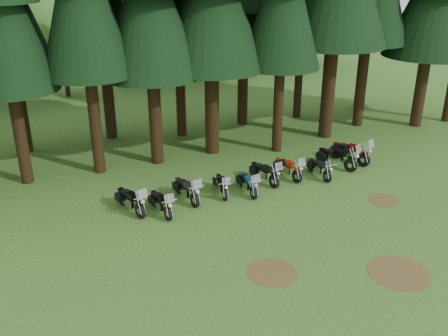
% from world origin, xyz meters
% --- Properties ---
extents(ground, '(120.00, 120.00, 0.00)m').
position_xyz_m(ground, '(0.00, 0.00, 0.00)').
color(ground, '#2D591C').
rests_on(ground, ground).
extents(decid_3, '(6.12, 5.95, 7.65)m').
position_xyz_m(decid_3, '(-4.71, 25.13, 4.51)').
color(decid_3, black).
rests_on(decid_3, ground).
extents(decid_4, '(5.93, 5.76, 7.41)m').
position_xyz_m(decid_4, '(1.58, 26.32, 4.37)').
color(decid_4, black).
rests_on(decid_4, ground).
extents(decid_5, '(8.45, 8.21, 10.56)m').
position_xyz_m(decid_5, '(8.29, 25.71, 6.23)').
color(decid_5, black).
rests_on(decid_5, ground).
extents(decid_6, '(7.06, 6.86, 8.82)m').
position_xyz_m(decid_6, '(14.85, 27.01, 5.20)').
color(decid_6, black).
rests_on(decid_6, ground).
extents(dirt_patch_0, '(1.80, 1.80, 0.01)m').
position_xyz_m(dirt_patch_0, '(-3.00, -2.00, 0.01)').
color(dirt_patch_0, '#4C3D1E').
rests_on(dirt_patch_0, ground).
extents(dirt_patch_1, '(1.40, 1.40, 0.01)m').
position_xyz_m(dirt_patch_1, '(4.50, 0.50, 0.01)').
color(dirt_patch_1, '#4C3D1E').
rests_on(dirt_patch_1, ground).
extents(dirt_patch_2, '(2.20, 2.20, 0.01)m').
position_xyz_m(dirt_patch_2, '(1.00, -4.00, 0.01)').
color(dirt_patch_2, '#4C3D1E').
rests_on(dirt_patch_2, ground).
extents(motorcycle_0, '(0.77, 2.31, 1.46)m').
position_xyz_m(motorcycle_0, '(-6.10, 4.62, 0.49)').
color(motorcycle_0, black).
rests_on(motorcycle_0, ground).
extents(motorcycle_1, '(0.44, 2.13, 1.34)m').
position_xyz_m(motorcycle_1, '(-4.99, 3.88, 0.45)').
color(motorcycle_1, black).
rests_on(motorcycle_1, ground).
extents(motorcycle_2, '(0.50, 2.30, 1.44)m').
position_xyz_m(motorcycle_2, '(-3.53, 4.53, 0.48)').
color(motorcycle_2, black).
rests_on(motorcycle_2, ground).
extents(motorcycle_3, '(0.70, 1.98, 1.25)m').
position_xyz_m(motorcycle_3, '(-1.83, 4.40, 0.42)').
color(motorcycle_3, black).
rests_on(motorcycle_3, ground).
extents(motorcycle_4, '(0.50, 2.10, 1.32)m').
position_xyz_m(motorcycle_4, '(-0.67, 4.00, 0.44)').
color(motorcycle_4, black).
rests_on(motorcycle_4, ground).
extents(motorcycle_5, '(0.57, 2.25, 1.41)m').
position_xyz_m(motorcycle_5, '(0.61, 4.63, 0.47)').
color(motorcycle_5, black).
rests_on(motorcycle_5, ground).
extents(motorcycle_6, '(0.47, 2.22, 1.39)m').
position_xyz_m(motorcycle_6, '(1.96, 4.62, 0.47)').
color(motorcycle_6, black).
rests_on(motorcycle_6, ground).
extents(motorcycle_7, '(0.33, 2.04, 0.83)m').
position_xyz_m(motorcycle_7, '(3.42, 3.98, 0.42)').
color(motorcycle_7, black).
rests_on(motorcycle_7, ground).
extents(motorcycle_8, '(1.16, 2.41, 1.55)m').
position_xyz_m(motorcycle_8, '(4.93, 4.55, 0.52)').
color(motorcycle_8, black).
rests_on(motorcycle_8, ground).
extents(motorcycle_9, '(1.00, 2.48, 1.58)m').
position_xyz_m(motorcycle_9, '(6.05, 4.83, 0.53)').
color(motorcycle_9, black).
rests_on(motorcycle_9, ground).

